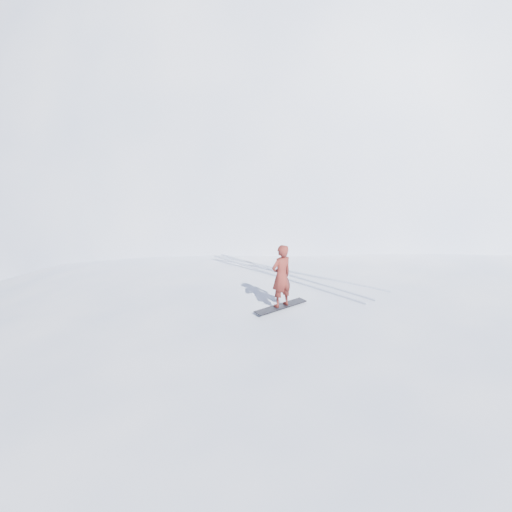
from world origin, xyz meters
The scene contains 8 objects.
ground centered at (0.00, 0.00, 0.00)m, with size 400.00×400.00×0.00m, color white.
near_ridge centered at (1.00, 3.00, 0.00)m, with size 36.00×28.00×4.80m, color white.
summit_peak centered at (22.00, 26.00, 0.00)m, with size 60.00×56.00×56.00m, color white.
peak_shoulder centered at (10.00, 20.00, 0.00)m, with size 28.00×24.00×18.00m, color white.
wind_bumps centered at (-0.56, 2.12, 0.00)m, with size 16.00×14.40×1.00m.
snowboard centered at (-2.38, 3.10, 2.41)m, with size 1.51×0.28×0.03m, color black.
snowboarder centered at (-2.38, 3.10, 3.22)m, with size 0.58×0.38×1.59m, color maroon.
board_tracks centered at (-0.55, 4.84, 2.42)m, with size 1.93×5.97×0.04m.
Camera 1 is at (-9.51, -4.78, 6.95)m, focal length 32.00 mm.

